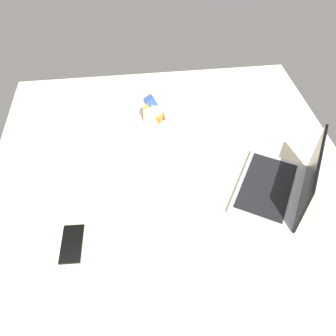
% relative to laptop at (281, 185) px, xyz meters
% --- Properties ---
extents(bed_mattress, '(1.80, 1.40, 0.18)m').
position_rel_laptop_xyz_m(bed_mattress, '(0.03, -0.38, -0.13)').
color(bed_mattress, beige).
rests_on(bed_mattress, ground).
extents(laptop, '(0.40, 0.37, 0.23)m').
position_rel_laptop_xyz_m(laptop, '(0.00, 0.00, 0.00)').
color(laptop, '#B7BABC').
rests_on(laptop, bed_mattress).
extents(snack_cup, '(0.10, 0.10, 0.15)m').
position_rel_laptop_xyz_m(snack_cup, '(-0.46, -0.42, 0.02)').
color(snack_cup, silver).
rests_on(snack_cup, bed_mattress).
extents(cell_phone, '(0.14, 0.07, 0.01)m').
position_rel_laptop_xyz_m(cell_phone, '(0.12, -0.74, -0.04)').
color(cell_phone, black).
rests_on(cell_phone, bed_mattress).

